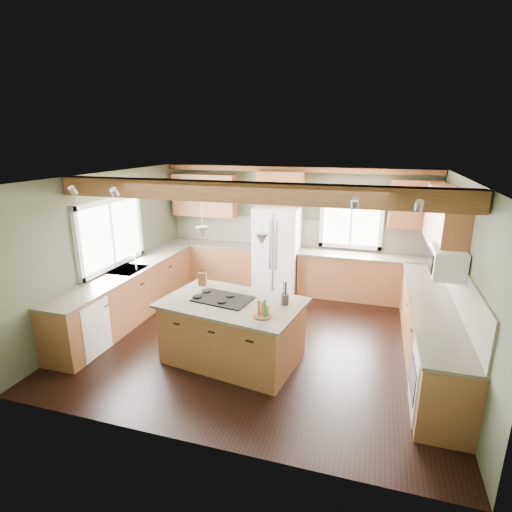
% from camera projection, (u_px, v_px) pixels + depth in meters
% --- Properties ---
extents(floor, '(5.60, 5.60, 0.00)m').
position_uv_depth(floor, '(263.00, 337.00, 6.55)').
color(floor, black).
rests_on(floor, ground).
extents(ceiling, '(5.60, 5.60, 0.00)m').
position_uv_depth(ceiling, '(264.00, 177.00, 5.82)').
color(ceiling, silver).
rests_on(ceiling, wall_back).
extents(wall_back, '(5.60, 0.00, 5.60)m').
position_uv_depth(wall_back, '(295.00, 228.00, 8.48)').
color(wall_back, '#4A523A').
rests_on(wall_back, ground).
extents(wall_left, '(0.00, 5.00, 5.00)m').
position_uv_depth(wall_left, '(109.00, 248.00, 6.96)').
color(wall_left, '#4A523A').
rests_on(wall_left, ground).
extents(wall_right, '(0.00, 5.00, 5.00)m').
position_uv_depth(wall_right, '(462.00, 280.00, 5.41)').
color(wall_right, '#4A523A').
rests_on(wall_right, ground).
extents(ceiling_beam, '(5.55, 0.26, 0.26)m').
position_uv_depth(ceiling_beam, '(247.00, 192.00, 5.15)').
color(ceiling_beam, '#4F2B16').
rests_on(ceiling_beam, ceiling).
extents(soffit_trim, '(5.55, 0.20, 0.10)m').
position_uv_depth(soffit_trim, '(296.00, 169.00, 8.04)').
color(soffit_trim, '#4F2B16').
rests_on(soffit_trim, ceiling).
extents(backsplash_back, '(5.58, 0.03, 0.58)m').
position_uv_depth(backsplash_back, '(295.00, 233.00, 8.49)').
color(backsplash_back, brown).
rests_on(backsplash_back, wall_back).
extents(backsplash_right, '(0.03, 3.70, 0.58)m').
position_uv_depth(backsplash_right, '(459.00, 284.00, 5.48)').
color(backsplash_right, brown).
rests_on(backsplash_right, wall_right).
extents(base_cab_back_left, '(2.02, 0.60, 0.88)m').
position_uv_depth(base_cab_back_left, '(213.00, 264.00, 8.95)').
color(base_cab_back_left, brown).
rests_on(base_cab_back_left, floor).
extents(counter_back_left, '(2.06, 0.64, 0.04)m').
position_uv_depth(counter_back_left, '(213.00, 244.00, 8.82)').
color(counter_back_left, '#433D31').
rests_on(counter_back_left, base_cab_back_left).
extents(base_cab_back_right, '(2.62, 0.60, 0.88)m').
position_uv_depth(base_cab_back_right, '(364.00, 278.00, 8.03)').
color(base_cab_back_right, brown).
rests_on(base_cab_back_right, floor).
extents(counter_back_right, '(2.66, 0.64, 0.04)m').
position_uv_depth(counter_back_right, '(366.00, 256.00, 7.90)').
color(counter_back_right, '#433D31').
rests_on(counter_back_right, base_cab_back_right).
extents(base_cab_left, '(0.60, 3.70, 0.88)m').
position_uv_depth(base_cab_left, '(130.00, 295.00, 7.17)').
color(base_cab_left, brown).
rests_on(base_cab_left, floor).
extents(counter_left, '(0.64, 3.74, 0.04)m').
position_uv_depth(counter_left, '(128.00, 270.00, 7.04)').
color(counter_left, '#433D31').
rests_on(counter_left, base_cab_left).
extents(base_cab_right, '(0.60, 3.70, 0.88)m').
position_uv_depth(base_cab_right, '(430.00, 332.00, 5.78)').
color(base_cab_right, brown).
rests_on(base_cab_right, floor).
extents(counter_right, '(0.64, 3.74, 0.04)m').
position_uv_depth(counter_right, '(434.00, 303.00, 5.65)').
color(counter_right, '#433D31').
rests_on(counter_right, base_cab_right).
extents(upper_cab_back_left, '(1.40, 0.35, 0.90)m').
position_uv_depth(upper_cab_back_left, '(205.00, 195.00, 8.69)').
color(upper_cab_back_left, brown).
rests_on(upper_cab_back_left, wall_back).
extents(upper_cab_over_fridge, '(0.96, 0.35, 0.70)m').
position_uv_depth(upper_cab_over_fridge, '(280.00, 189.00, 8.16)').
color(upper_cab_over_fridge, brown).
rests_on(upper_cab_over_fridge, wall_back).
extents(upper_cab_right, '(0.35, 2.20, 0.90)m').
position_uv_depth(upper_cab_right, '(444.00, 219.00, 6.10)').
color(upper_cab_right, brown).
rests_on(upper_cab_right, wall_right).
extents(upper_cab_back_corner, '(0.90, 0.35, 0.90)m').
position_uv_depth(upper_cab_back_corner, '(415.00, 204.00, 7.50)').
color(upper_cab_back_corner, brown).
rests_on(upper_cab_back_corner, wall_back).
extents(window_left, '(0.04, 1.60, 1.05)m').
position_uv_depth(window_left, '(111.00, 233.00, 6.93)').
color(window_left, white).
rests_on(window_left, wall_left).
extents(window_back, '(1.10, 0.04, 1.00)m').
position_uv_depth(window_back, '(351.00, 220.00, 8.07)').
color(window_back, white).
rests_on(window_back, wall_back).
extents(sink, '(0.50, 0.65, 0.03)m').
position_uv_depth(sink, '(128.00, 270.00, 7.04)').
color(sink, '#262628').
rests_on(sink, counter_left).
extents(faucet, '(0.02, 0.02, 0.28)m').
position_uv_depth(faucet, '(136.00, 263.00, 6.95)').
color(faucet, '#B2B2B7').
rests_on(faucet, sink).
extents(dishwasher, '(0.60, 0.60, 0.84)m').
position_uv_depth(dishwasher, '(81.00, 327.00, 5.98)').
color(dishwasher, white).
rests_on(dishwasher, floor).
extents(oven, '(0.60, 0.72, 0.84)m').
position_uv_depth(oven, '(441.00, 383.00, 4.59)').
color(oven, white).
rests_on(oven, floor).
extents(microwave, '(0.40, 0.70, 0.38)m').
position_uv_depth(microwave, '(447.00, 262.00, 5.35)').
color(microwave, white).
rests_on(microwave, wall_right).
extents(pendant_left, '(0.18, 0.18, 0.16)m').
position_uv_depth(pendant_left, '(202.00, 232.00, 5.57)').
color(pendant_left, '#B2B2B7').
rests_on(pendant_left, ceiling).
extents(pendant_right, '(0.18, 0.18, 0.16)m').
position_uv_depth(pendant_right, '(262.00, 239.00, 5.19)').
color(pendant_right, '#B2B2B7').
rests_on(pendant_right, ceiling).
extents(refrigerator, '(0.90, 0.74, 1.80)m').
position_uv_depth(refrigerator, '(277.00, 250.00, 8.33)').
color(refrigerator, white).
rests_on(refrigerator, floor).
extents(island, '(1.99, 1.39, 0.88)m').
position_uv_depth(island, '(233.00, 332.00, 5.79)').
color(island, brown).
rests_on(island, floor).
extents(island_top, '(2.13, 1.53, 0.04)m').
position_uv_depth(island_top, '(232.00, 303.00, 5.66)').
color(island_top, '#433D31').
rests_on(island_top, island).
extents(cooktop, '(0.87, 0.65, 0.02)m').
position_uv_depth(cooktop, '(223.00, 299.00, 5.71)').
color(cooktop, black).
rests_on(cooktop, island_top).
extents(knife_block, '(0.13, 0.11, 0.20)m').
position_uv_depth(knife_block, '(203.00, 279.00, 6.27)').
color(knife_block, brown).
rests_on(knife_block, island_top).
extents(utensil_crock, '(0.14, 0.14, 0.15)m').
position_uv_depth(utensil_crock, '(285.00, 299.00, 5.53)').
color(utensil_crock, '#423934').
rests_on(utensil_crock, island_top).
extents(bottle_tray, '(0.33, 0.33, 0.23)m').
position_uv_depth(bottle_tray, '(262.00, 308.00, 5.14)').
color(bottle_tray, brown).
rests_on(bottle_tray, island_top).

